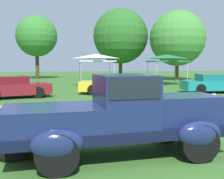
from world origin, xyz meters
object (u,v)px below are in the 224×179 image
Objects in this scene: feature_pickup_truck at (120,115)px; canopy_tent_right_field at (167,58)px; show_car_yellow at (114,84)px; canopy_tent_center_field at (96,57)px; show_car_burgundy at (14,87)px; show_car_teal at (214,84)px.

canopy_tent_right_field is (7.52, 18.15, 1.55)m from feature_pickup_truck.
show_car_yellow is (1.71, 11.55, -0.27)m from feature_pickup_truck.
canopy_tent_right_field is at bearing 48.61° from show_car_yellow.
show_car_yellow is 1.55× the size of canopy_tent_center_field.
show_car_burgundy is 0.90× the size of show_car_yellow.
feature_pickup_truck is 1.57× the size of canopy_tent_right_field.
canopy_tent_center_field and canopy_tent_right_field have the same top height.
canopy_tent_center_field reaches higher than show_car_burgundy.
canopy_tent_right_field is at bearing 67.49° from feature_pickup_truck.
show_car_teal is at bearing -83.55° from canopy_tent_right_field.
canopy_tent_center_field is at bearing 86.25° from feature_pickup_truck.
show_car_yellow is 8.98m from canopy_tent_right_field.
show_car_teal is 9.68m from canopy_tent_center_field.
show_car_teal is at bearing -2.38° from show_car_yellow.
show_car_yellow is 1.09× the size of show_car_teal.
canopy_tent_right_field is (6.37, 0.59, 0.00)m from canopy_tent_center_field.
show_car_teal is 1.39× the size of canopy_tent_right_field.
show_car_burgundy is 12.43m from show_car_teal.
show_car_teal is 1.42× the size of canopy_tent_center_field.
show_car_burgundy is 0.98× the size of show_car_teal.
canopy_tent_right_field reaches higher than feature_pickup_truck.
show_car_burgundy is at bearing -169.22° from show_car_yellow.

